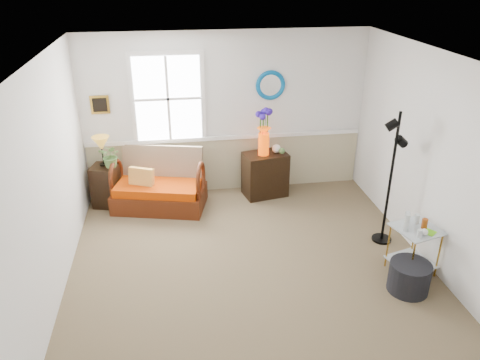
{
  "coord_description": "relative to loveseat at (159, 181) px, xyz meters",
  "views": [
    {
      "loc": [
        -0.87,
        -4.61,
        3.53
      ],
      "look_at": [
        -0.09,
        0.47,
        1.1
      ],
      "focal_mm": 35.0,
      "sensor_mm": 36.0,
      "label": 1
    }
  ],
  "objects": [
    {
      "name": "floor",
      "position": [
        1.12,
        -2.0,
        -0.45
      ],
      "size": [
        4.5,
        5.0,
        0.01
      ],
      "primitive_type": "cube",
      "color": "brown",
      "rests_on": "ground"
    },
    {
      "name": "ceiling",
      "position": [
        1.12,
        -2.0,
        2.15
      ],
      "size": [
        4.5,
        5.0,
        0.01
      ],
      "primitive_type": "cube",
      "color": "white",
      "rests_on": "walls"
    },
    {
      "name": "walls",
      "position": [
        1.12,
        -2.0,
        0.85
      ],
      "size": [
        4.51,
        5.01,
        2.6
      ],
      "color": "white",
      "rests_on": "floor"
    },
    {
      "name": "wainscot",
      "position": [
        1.12,
        0.48,
        -0.0
      ],
      "size": [
        4.46,
        0.02,
        0.9
      ],
      "primitive_type": "cube",
      "color": "tan",
      "rests_on": "walls"
    },
    {
      "name": "chair_rail",
      "position": [
        1.12,
        0.47,
        0.47
      ],
      "size": [
        4.46,
        0.04,
        0.06
      ],
      "primitive_type": "cube",
      "color": "white",
      "rests_on": "walls"
    },
    {
      "name": "window",
      "position": [
        0.22,
        0.47,
        1.15
      ],
      "size": [
        1.14,
        0.06,
        1.44
      ],
      "primitive_type": null,
      "color": "white",
      "rests_on": "walls"
    },
    {
      "name": "picture",
      "position": [
        -0.8,
        0.48,
        1.1
      ],
      "size": [
        0.28,
        0.03,
        0.28
      ],
      "primitive_type": "cube",
      "color": "#AB7D28",
      "rests_on": "walls"
    },
    {
      "name": "mirror",
      "position": [
        1.82,
        0.48,
        1.3
      ],
      "size": [
        0.47,
        0.07,
        0.47
      ],
      "primitive_type": "torus",
      "rotation": [
        1.57,
        0.0,
        0.0
      ],
      "color": "#0B76B0",
      "rests_on": "walls"
    },
    {
      "name": "loveseat",
      "position": [
        0.0,
        0.0,
        0.0
      ],
      "size": [
        1.53,
        1.1,
        0.9
      ],
      "primitive_type": null,
      "rotation": [
        0.0,
        0.0,
        -0.25
      ],
      "color": "#591F0E",
      "rests_on": "floor"
    },
    {
      "name": "throw_pillow",
      "position": [
        -0.26,
        -0.03,
        0.04
      ],
      "size": [
        0.39,
        0.24,
        0.38
      ],
      "primitive_type": null,
      "rotation": [
        0.0,
        0.0,
        -0.42
      ],
      "color": "orange",
      "rests_on": "loveseat"
    },
    {
      "name": "lamp_stand",
      "position": [
        -0.82,
        0.19,
        -0.12
      ],
      "size": [
        0.46,
        0.46,
        0.66
      ],
      "primitive_type": null,
      "rotation": [
        0.0,
        0.0,
        -0.25
      ],
      "color": "black",
      "rests_on": "floor"
    },
    {
      "name": "table_lamp",
      "position": [
        -0.81,
        0.2,
        0.45
      ],
      "size": [
        0.28,
        0.28,
        0.48
      ],
      "primitive_type": null,
      "rotation": [
        0.0,
        0.0,
        -0.07
      ],
      "color": "gold",
      "rests_on": "lamp_stand"
    },
    {
      "name": "potted_plant",
      "position": [
        -0.68,
        0.14,
        0.36
      ],
      "size": [
        0.44,
        0.46,
        0.29
      ],
      "primitive_type": "imported",
      "rotation": [
        0.0,
        0.0,
        -0.37
      ],
      "color": "#537C3F",
      "rests_on": "lamp_stand"
    },
    {
      "name": "cabinet",
      "position": [
        1.71,
        0.17,
        -0.09
      ],
      "size": [
        0.75,
        0.56,
        0.73
      ],
      "primitive_type": null,
      "rotation": [
        0.0,
        0.0,
        0.19
      ],
      "color": "black",
      "rests_on": "floor"
    },
    {
      "name": "flower_vase",
      "position": [
        1.67,
        0.14,
        0.65
      ],
      "size": [
        0.29,
        0.29,
        0.74
      ],
      "primitive_type": null,
      "rotation": [
        0.0,
        0.0,
        0.45
      ],
      "color": "#F24603",
      "rests_on": "cabinet"
    },
    {
      "name": "side_table",
      "position": [
        3.07,
        -2.19,
        -0.14
      ],
      "size": [
        0.6,
        0.6,
        0.62
      ],
      "primitive_type": null,
      "rotation": [
        0.0,
        0.0,
        0.27
      ],
      "color": "#BA892D",
      "rests_on": "floor"
    },
    {
      "name": "tabletop_items",
      "position": [
        3.05,
        -2.22,
        0.28
      ],
      "size": [
        0.51,
        0.51,
        0.22
      ],
      "primitive_type": null,
      "rotation": [
        0.0,
        0.0,
        0.66
      ],
      "color": "silver",
      "rests_on": "side_table"
    },
    {
      "name": "floor_lamp",
      "position": [
        3.04,
        -1.45,
        0.47
      ],
      "size": [
        0.31,
        0.31,
        1.85
      ],
      "primitive_type": null,
      "rotation": [
        0.0,
        0.0,
        -0.16
      ],
      "color": "black",
      "rests_on": "floor"
    },
    {
      "name": "ottoman",
      "position": [
        2.87,
        -2.53,
        -0.27
      ],
      "size": [
        0.49,
        0.49,
        0.36
      ],
      "primitive_type": "cylinder",
      "rotation": [
        0.0,
        0.0,
        -0.03
      ],
      "color": "black",
      "rests_on": "floor"
    }
  ]
}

